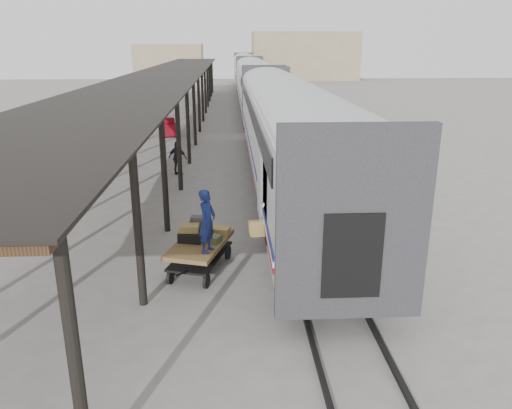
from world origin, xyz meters
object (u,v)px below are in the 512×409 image
object	(u,v)px
luggage_tug	(170,128)
porter	(207,221)
pedestrian	(178,158)
baggage_cart	(200,249)

from	to	relation	value
luggage_tug	porter	size ratio (longest dim) A/B	0.90
luggage_tug	porter	distance (m)	22.45
pedestrian	porter	bearing A→B (deg)	122.47
porter	pedestrian	world-z (taller)	porter
porter	luggage_tug	bearing A→B (deg)	31.08
luggage_tug	baggage_cart	bearing A→B (deg)	-96.38
luggage_tug	pedestrian	size ratio (longest dim) A/B	0.92
baggage_cart	porter	size ratio (longest dim) A/B	1.58
porter	baggage_cart	bearing A→B (deg)	43.12
baggage_cart	porter	xyz separation A→B (m)	(0.25, -0.65, 1.05)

